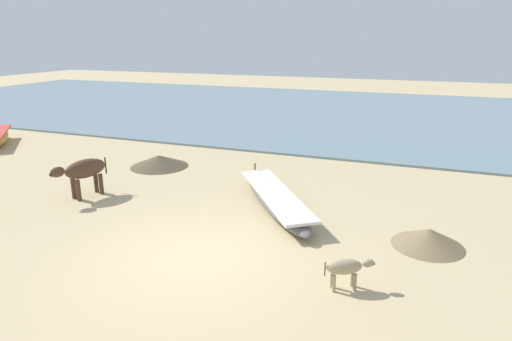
# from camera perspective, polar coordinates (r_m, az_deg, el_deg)

# --- Properties ---
(ground) EXTENTS (80.00, 80.00, 0.00)m
(ground) POSITION_cam_1_polar(r_m,az_deg,el_deg) (8.89, -7.61, -11.10)
(ground) COLOR tan
(sea_water) EXTENTS (60.00, 20.00, 0.08)m
(sea_water) POSITION_cam_1_polar(r_m,az_deg,el_deg) (25.54, 12.00, 7.30)
(sea_water) COLOR slate
(sea_water) RESTS_ON ground
(fishing_boat_2) EXTENTS (3.29, 4.14, 0.60)m
(fishing_boat_2) POSITION_cam_1_polar(r_m,az_deg,el_deg) (11.14, 2.57, -3.75)
(fishing_boat_2) COLOR #5B5651
(fishing_boat_2) RESTS_ON ground
(cow_adult_dark) EXTENTS (0.80, 1.57, 1.04)m
(cow_adult_dark) POSITION_cam_1_polar(r_m,az_deg,el_deg) (12.58, -21.45, 0.00)
(cow_adult_dark) COLOR #4C3323
(cow_adult_dark) RESTS_ON ground
(calf_near_dun) EXTENTS (0.83, 0.54, 0.56)m
(calf_near_dun) POSITION_cam_1_polar(r_m,az_deg,el_deg) (7.78, 11.57, -12.24)
(calf_near_dun) COLOR tan
(calf_near_dun) RESTS_ON ground
(debris_pile_0) EXTENTS (1.86, 1.86, 0.38)m
(debris_pile_0) POSITION_cam_1_polar(r_m,az_deg,el_deg) (9.84, 21.46, -8.07)
(debris_pile_0) COLOR #7A6647
(debris_pile_0) RESTS_ON ground
(debris_pile_1) EXTENTS (2.70, 2.70, 0.39)m
(debris_pile_1) POSITION_cam_1_polar(r_m,az_deg,el_deg) (15.01, -12.44, 1.23)
(debris_pile_1) COLOR brown
(debris_pile_1) RESTS_ON ground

